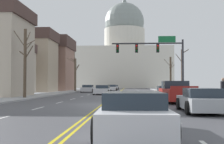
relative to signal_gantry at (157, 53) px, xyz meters
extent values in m
cube|color=#48484D|center=(-4.74, -12.68, -4.88)|extent=(14.00, 180.00, 0.06)
cube|color=yellow|center=(-4.86, -12.68, -4.85)|extent=(0.10, 176.40, 0.00)
cube|color=yellow|center=(-4.62, -12.68, -4.85)|extent=(0.10, 176.40, 0.00)
cube|color=silver|center=(-1.24, -21.18, -4.85)|extent=(0.12, 2.20, 0.00)
cube|color=silver|center=(-1.24, -15.98, -4.85)|extent=(0.12, 2.20, 0.00)
cube|color=silver|center=(-1.24, -10.78, -4.85)|extent=(0.12, 2.20, 0.00)
cube|color=silver|center=(-1.24, -5.58, -4.85)|extent=(0.12, 2.20, 0.00)
cube|color=silver|center=(-1.24, -0.38, -4.85)|extent=(0.12, 2.20, 0.00)
cube|color=silver|center=(-1.24, 4.82, -4.85)|extent=(0.12, 2.20, 0.00)
cube|color=silver|center=(-1.24, 10.02, -4.85)|extent=(0.12, 2.20, 0.00)
cube|color=silver|center=(-1.24, 15.22, -4.85)|extent=(0.12, 2.20, 0.00)
cube|color=silver|center=(-1.24, 20.42, -4.85)|extent=(0.12, 2.20, 0.00)
cube|color=silver|center=(-1.24, 25.62, -4.85)|extent=(0.12, 2.20, 0.00)
cube|color=silver|center=(-1.24, 30.82, -4.85)|extent=(0.12, 2.20, 0.00)
cube|color=silver|center=(-1.24, 36.02, -4.85)|extent=(0.12, 2.20, 0.00)
cube|color=silver|center=(-1.24, 41.22, -4.85)|extent=(0.12, 2.20, 0.00)
cube|color=silver|center=(-1.24, 46.42, -4.85)|extent=(0.12, 2.20, 0.00)
cube|color=silver|center=(-1.24, 51.62, -4.85)|extent=(0.12, 2.20, 0.00)
cube|color=silver|center=(-8.24, -15.98, -4.85)|extent=(0.12, 2.20, 0.00)
cube|color=silver|center=(-8.24, -10.78, -4.85)|extent=(0.12, 2.20, 0.00)
cube|color=silver|center=(-8.24, -5.58, -4.85)|extent=(0.12, 2.20, 0.00)
cube|color=silver|center=(-8.24, -0.38, -4.85)|extent=(0.12, 2.20, 0.00)
cube|color=silver|center=(-8.24, 4.82, -4.85)|extent=(0.12, 2.20, 0.00)
cube|color=silver|center=(-8.24, 10.02, -4.85)|extent=(0.12, 2.20, 0.00)
cube|color=silver|center=(-8.24, 15.22, -4.85)|extent=(0.12, 2.20, 0.00)
cube|color=silver|center=(-8.24, 20.42, -4.85)|extent=(0.12, 2.20, 0.00)
cube|color=silver|center=(-8.24, 25.62, -4.85)|extent=(0.12, 2.20, 0.00)
cube|color=silver|center=(-8.24, 30.82, -4.85)|extent=(0.12, 2.20, 0.00)
cube|color=silver|center=(-8.24, 36.02, -4.85)|extent=(0.12, 2.20, 0.00)
cube|color=silver|center=(-8.24, 41.22, -4.85)|extent=(0.12, 2.20, 0.00)
cube|color=silver|center=(-8.24, 46.42, -4.85)|extent=(0.12, 2.20, 0.00)
cube|color=silver|center=(-8.24, 51.62, -4.85)|extent=(0.12, 2.20, 0.00)
cylinder|color=#28282D|center=(2.86, 0.01, -1.64)|extent=(0.22, 0.22, 6.15)
cylinder|color=#28282D|center=(-1.04, 0.01, 1.03)|extent=(7.80, 0.16, 0.16)
cube|color=black|center=(0.13, 0.01, 0.47)|extent=(0.32, 0.28, 0.92)
sphere|color=red|center=(0.13, -0.15, 0.75)|extent=(0.22, 0.22, 0.22)
sphere|color=#332B05|center=(0.13, -0.15, 0.47)|extent=(0.22, 0.22, 0.22)
sphere|color=black|center=(0.13, -0.15, 0.19)|extent=(0.22, 0.22, 0.22)
cube|color=black|center=(-2.21, 0.01, 0.47)|extent=(0.32, 0.28, 0.92)
sphere|color=red|center=(-2.21, -0.15, 0.75)|extent=(0.22, 0.22, 0.22)
sphere|color=#332B05|center=(-2.21, -0.15, 0.47)|extent=(0.22, 0.22, 0.22)
sphere|color=black|center=(-2.21, -0.15, 0.19)|extent=(0.22, 0.22, 0.22)
cube|color=black|center=(-4.32, 0.01, 0.47)|extent=(0.32, 0.28, 0.92)
sphere|color=red|center=(-4.32, -0.15, 0.75)|extent=(0.22, 0.22, 0.22)
sphere|color=#332B05|center=(-4.32, -0.15, 0.47)|extent=(0.22, 0.22, 0.22)
sphere|color=black|center=(-4.32, -0.15, 0.19)|extent=(0.22, 0.22, 0.22)
cube|color=#146033|center=(1.14, 0.03, 1.48)|extent=(1.90, 0.06, 0.70)
cube|color=beige|center=(-4.74, 70.42, 2.00)|extent=(31.76, 18.48, 13.70)
cylinder|color=beige|center=(-4.74, 70.42, 12.31)|extent=(14.11, 14.11, 6.92)
sphere|color=gray|center=(-4.74, 70.42, 18.18)|extent=(13.78, 13.78, 13.78)
cone|color=gray|center=(-4.74, 70.42, 26.27)|extent=(1.80, 1.80, 2.40)
cube|color=#6B6056|center=(0.43, -4.83, -4.40)|extent=(1.85, 4.31, 0.58)
cube|color=#232D38|center=(0.43, -5.21, -3.88)|extent=(1.62, 2.13, 0.47)
cylinder|color=black|center=(-0.49, -3.50, -4.53)|extent=(0.23, 0.64, 0.64)
cylinder|color=black|center=(1.33, -3.49, -4.53)|extent=(0.23, 0.64, 0.64)
cylinder|color=black|center=(-0.47, -6.17, -4.53)|extent=(0.23, 0.64, 0.64)
cylinder|color=black|center=(1.35, -6.15, -4.53)|extent=(0.23, 0.64, 0.64)
cube|color=maroon|center=(0.54, -10.33, -4.22)|extent=(2.15, 5.50, 0.82)
cube|color=#1E2833|center=(0.51, -9.57, -3.52)|extent=(1.89, 1.91, 0.59)
cube|color=maroon|center=(0.62, -13.00, -3.70)|extent=(1.84, 0.15, 0.22)
cylinder|color=black|center=(-0.51, -8.73, -4.45)|extent=(0.30, 0.81, 0.80)
cylinder|color=black|center=(1.48, -8.67, -4.45)|extent=(0.30, 0.81, 0.80)
cylinder|color=black|center=(-0.41, -12.00, -4.45)|extent=(0.30, 0.81, 0.80)
cylinder|color=black|center=(1.58, -11.94, -4.45)|extent=(0.30, 0.81, 0.80)
cube|color=#9EA3A8|center=(0.52, -17.80, -4.40)|extent=(1.80, 4.64, 0.59)
cube|color=#232D38|center=(0.52, -18.14, -3.88)|extent=(1.55, 2.24, 0.44)
cylinder|color=black|center=(-0.31, -16.36, -4.53)|extent=(0.23, 0.64, 0.64)
cylinder|color=black|center=(1.41, -16.39, -4.53)|extent=(0.23, 0.64, 0.64)
cylinder|color=black|center=(-0.36, -19.22, -4.53)|extent=(0.23, 0.64, 0.64)
cube|color=silver|center=(-2.90, -24.56, -4.39)|extent=(1.85, 4.30, 0.61)
cube|color=#232D38|center=(-2.89, -24.77, -3.88)|extent=(1.60, 2.06, 0.41)
cylinder|color=black|center=(-3.81, -23.25, -4.53)|extent=(0.23, 0.64, 0.64)
cylinder|color=black|center=(-2.03, -23.22, -4.53)|extent=(0.23, 0.64, 0.64)
cylinder|color=black|center=(-3.76, -25.90, -4.53)|extent=(0.23, 0.64, 0.64)
cylinder|color=black|center=(-1.98, -25.87, -4.53)|extent=(0.23, 0.64, 0.64)
cube|color=silver|center=(-6.57, 6.12, -4.37)|extent=(2.00, 4.53, 0.64)
cube|color=#232D38|center=(-6.56, 6.53, -3.84)|extent=(1.69, 1.97, 0.44)
cylinder|color=black|center=(-5.70, 4.71, -4.53)|extent=(0.24, 0.65, 0.64)
cylinder|color=black|center=(-7.54, 4.77, -4.53)|extent=(0.24, 0.65, 0.64)
cylinder|color=black|center=(-5.60, 7.48, -4.53)|extent=(0.24, 0.65, 0.64)
cylinder|color=black|center=(-7.44, 7.54, -4.53)|extent=(0.24, 0.65, 0.64)
cube|color=silver|center=(-9.97, 16.37, -4.36)|extent=(1.87, 4.51, 0.66)
cube|color=#232D38|center=(-9.98, 16.48, -3.83)|extent=(1.63, 2.08, 0.41)
cylinder|color=black|center=(-9.05, 14.98, -4.53)|extent=(0.23, 0.64, 0.64)
cylinder|color=black|center=(-10.88, 14.97, -4.53)|extent=(0.23, 0.64, 0.64)
cylinder|color=black|center=(-9.07, 17.77, -4.53)|extent=(0.23, 0.64, 0.64)
cylinder|color=black|center=(-10.90, 17.75, -4.53)|extent=(0.23, 0.64, 0.64)
cube|color=silver|center=(-6.69, 29.64, -4.38)|extent=(1.99, 4.26, 0.62)
cube|color=#232D38|center=(-6.69, 29.94, -3.86)|extent=(1.70, 1.96, 0.44)
cylinder|color=black|center=(-5.80, 28.31, -4.53)|extent=(0.24, 0.65, 0.64)
cylinder|color=black|center=(-7.67, 28.36, -4.53)|extent=(0.24, 0.65, 0.64)
cylinder|color=black|center=(-5.72, 30.91, -4.53)|extent=(0.24, 0.65, 0.64)
cylinder|color=black|center=(-7.59, 30.97, -4.53)|extent=(0.24, 0.65, 0.64)
cube|color=silver|center=(-6.63, 39.59, -4.41)|extent=(1.82, 4.34, 0.56)
cube|color=#232D38|center=(-6.63, 39.92, -3.94)|extent=(1.58, 1.95, 0.39)
cylinder|color=black|center=(-5.73, 38.26, -4.53)|extent=(0.23, 0.64, 0.64)
cylinder|color=black|center=(-7.49, 38.24, -4.53)|extent=(0.23, 0.64, 0.64)
cylinder|color=black|center=(-5.76, 40.94, -4.53)|extent=(0.23, 0.64, 0.64)
cylinder|color=black|center=(-7.53, 40.91, -4.53)|extent=(0.23, 0.64, 0.64)
cube|color=#8C6656|center=(-21.87, 27.88, -0.54)|extent=(13.27, 9.67, 8.62)
cube|color=#47332D|center=(-21.87, 27.88, 4.93)|extent=(13.80, 10.06, 2.31)
cube|color=tan|center=(-22.85, 17.99, -0.41)|extent=(13.21, 6.98, 8.88)
cube|color=#47332D|center=(-22.85, 17.99, 4.93)|extent=(13.74, 7.26, 1.81)
cylinder|color=#423328|center=(3.86, 5.98, -1.84)|extent=(0.34, 0.34, 5.74)
cylinder|color=#423328|center=(3.77, 5.56, 0.88)|extent=(0.30, 0.92, 0.97)
cylinder|color=#423328|center=(4.29, 6.24, 0.78)|extent=(0.95, 0.63, 0.59)
cylinder|color=#423328|center=(3.39, 5.72, -0.14)|extent=(1.01, 0.61, 1.11)
cylinder|color=#423328|center=(3.75, 5.65, -1.01)|extent=(0.31, 0.75, 1.11)
cylinder|color=#423328|center=(4.29, 6.06, 0.78)|extent=(0.92, 0.25, 0.65)
cylinder|color=brown|center=(-12.82, 20.31, -1.78)|extent=(0.37, 0.37, 5.87)
cylinder|color=brown|center=(-12.51, 20.54, -0.35)|extent=(0.75, 0.57, 0.94)
cylinder|color=brown|center=(-13.01, 20.74, 1.37)|extent=(0.50, 0.97, 1.62)
cylinder|color=brown|center=(-13.03, 20.67, 0.69)|extent=(0.56, 0.84, 0.90)
cylinder|color=brown|center=(-12.59, 21.00, -0.55)|extent=(0.61, 1.49, 1.38)
cylinder|color=brown|center=(-13.29, 20.62, 0.85)|extent=(1.02, 0.71, 0.86)
cylinder|color=brown|center=(-13.51, 19.96, 0.76)|extent=(1.43, 0.78, 0.81)
cylinder|color=#4C3D2D|center=(3.06, 11.24, -2.09)|extent=(0.28, 0.28, 5.23)
cylinder|color=#4C3D2D|center=(3.12, 10.60, -0.82)|extent=(0.19, 1.31, 0.99)
cylinder|color=#4C3D2D|center=(2.60, 11.30, -0.32)|extent=(0.99, 0.20, 1.11)
cylinder|color=#4C3D2D|center=(3.39, 11.60, -0.89)|extent=(0.74, 0.80, 0.71)
cylinder|color=#4C3D2D|center=(2.93, 10.80, -1.28)|extent=(0.36, 0.94, 0.54)
cylinder|color=#4C3D2D|center=(-12.67, -5.96, -1.53)|extent=(0.28, 0.28, 6.37)
cylinder|color=#4C3D2D|center=(-12.31, -6.33, 0.78)|extent=(0.79, 0.83, 0.94)
cylinder|color=#4C3D2D|center=(-12.21, -6.25, -0.57)|extent=(1.03, 0.70, 1.21)
cylinder|color=#4C3D2D|center=(-12.78, -5.28, 0.67)|extent=(0.31, 1.41, 0.87)
cylinder|color=#4C3D2D|center=(-13.21, -5.99, 0.72)|extent=(1.14, 0.16, 1.58)
cylinder|color=#4C3D2D|center=(-12.41, -5.40, 0.44)|extent=(0.60, 1.16, 0.68)
cylinder|color=#4C3D2D|center=(-13.04, -5.67, -0.60)|extent=(0.85, 0.70, 0.55)
cylinder|color=#4C3D2D|center=(-12.53, -5.51, 0.08)|extent=(0.37, 0.96, 0.93)
cylinder|color=black|center=(2.79, -13.80, -4.27)|extent=(0.16, 0.16, 0.87)
cylinder|color=black|center=(2.89, -13.80, -3.58)|extent=(0.34, 0.34, 0.59)
sphere|color=#A37F66|center=(2.89, -13.80, -3.17)|extent=(0.22, 0.22, 0.22)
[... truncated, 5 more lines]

